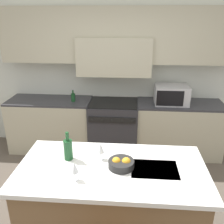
{
  "coord_description": "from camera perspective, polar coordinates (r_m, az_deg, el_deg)",
  "views": [
    {
      "loc": [
        0.29,
        -1.96,
        2.29
      ],
      "look_at": [
        0.06,
        0.85,
        1.17
      ],
      "focal_mm": 40.0,
      "sensor_mm": 36.0,
      "label": 1
    }
  ],
  "objects": [
    {
      "name": "wine_glass_near",
      "position": [
        2.24,
        -8.55,
        -12.58
      ],
      "size": [
        0.07,
        0.07,
        0.18
      ],
      "color": "white",
      "rests_on": "kitchen_island"
    },
    {
      "name": "wine_bottle",
      "position": [
        2.54,
        -10.0,
        -8.34
      ],
      "size": [
        0.09,
        0.09,
        0.3
      ],
      "color": "#194723",
      "rests_on": "kitchen_island"
    },
    {
      "name": "wine_glass_far",
      "position": [
        2.5,
        -2.7,
        -8.33
      ],
      "size": [
        0.07,
        0.07,
        0.18
      ],
      "color": "white",
      "rests_on": "kitchen_island"
    },
    {
      "name": "range_stove",
      "position": [
        4.32,
        0.35,
        -3.5
      ],
      "size": [
        0.81,
        0.7,
        0.91
      ],
      "color": "#2D2D33",
      "rests_on": "ground_plane"
    },
    {
      "name": "microwave",
      "position": [
        4.16,
        13.39,
        3.92
      ],
      "size": [
        0.53,
        0.42,
        0.3
      ],
      "color": "#B7B7BC",
      "rests_on": "back_counter"
    },
    {
      "name": "back_counter",
      "position": [
        4.34,
        0.37,
        -3.35
      ],
      "size": [
        3.61,
        0.62,
        0.92
      ],
      "color": "#B2AD93",
      "rests_on": "ground_plane"
    },
    {
      "name": "fruit_bowl",
      "position": [
        2.42,
        2.14,
        -11.66
      ],
      "size": [
        0.25,
        0.25,
        0.11
      ],
      "color": "black",
      "rests_on": "kitchen_island"
    },
    {
      "name": "back_cabinetry",
      "position": [
        4.24,
        0.66,
        12.23
      ],
      "size": [
        10.0,
        0.46,
        2.7
      ],
      "color": "silver",
      "rests_on": "ground_plane"
    },
    {
      "name": "kitchen_island",
      "position": [
        2.73,
        -0.06,
        -20.43
      ],
      "size": [
        1.81,
        0.93,
        0.92
      ],
      "color": "brown",
      "rests_on": "ground_plane"
    },
    {
      "name": "oil_bottle_on_counter",
      "position": [
        4.21,
        -8.87,
        3.38
      ],
      "size": [
        0.07,
        0.07,
        0.19
      ],
      "color": "#194723",
      "rests_on": "back_counter"
    }
  ]
}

